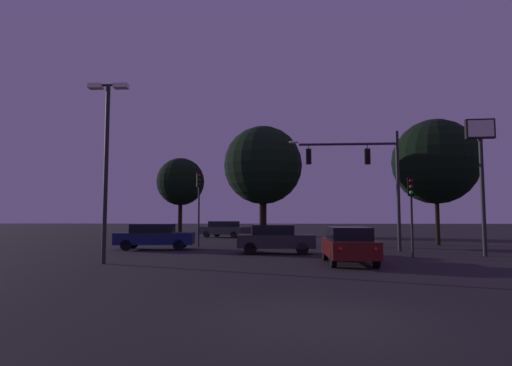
{
  "coord_description": "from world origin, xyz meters",
  "views": [
    {
      "loc": [
        -0.84,
        -8.03,
        1.95
      ],
      "look_at": [
        -1.79,
        14.51,
        3.76
      ],
      "focal_mm": 29.5,
      "sensor_mm": 36.0,
      "label": 1
    }
  ],
  "objects": [
    {
      "name": "traffic_light_corner_left",
      "position": [
        -5.74,
        19.32,
        3.38
      ],
      "size": [
        0.37,
        0.39,
        4.8
      ],
      "color": "#232326",
      "rests_on": "ground"
    },
    {
      "name": "tree_behind_sign",
      "position": [
        -11.28,
        38.56,
        5.84
      ],
      "size": [
        5.32,
        5.32,
        8.52
      ],
      "color": "black",
      "rests_on": "ground"
    },
    {
      "name": "traffic_light_corner_right",
      "position": [
        5.82,
        12.58,
        2.74
      ],
      "size": [
        0.35,
        0.38,
        3.84
      ],
      "color": "#232326",
      "rests_on": "ground"
    },
    {
      "name": "traffic_signal_mast_arm",
      "position": [
        4.47,
        16.14,
        4.64
      ],
      "size": [
        6.27,
        0.46,
        6.84
      ],
      "color": "#232326",
      "rests_on": "ground"
    },
    {
      "name": "ground_plane",
      "position": [
        0.0,
        24.5,
        0.0
      ],
      "size": [
        168.0,
        168.0,
        0.0
      ],
      "primitive_type": "plane",
      "color": "black",
      "rests_on": "ground"
    },
    {
      "name": "tree_left_far",
      "position": [
        10.46,
        21.55,
        5.77
      ],
      "size": [
        5.91,
        5.91,
        8.74
      ],
      "color": "black",
      "rests_on": "ground"
    },
    {
      "name": "tree_center_horizon",
      "position": [
        -1.61,
        22.3,
        5.66
      ],
      "size": [
        5.68,
        5.68,
        8.52
      ],
      "color": "black",
      "rests_on": "ground"
    },
    {
      "name": "car_far_lane",
      "position": [
        -5.4,
        31.18,
        0.8
      ],
      "size": [
        4.93,
        3.76,
        1.52
      ],
      "color": "#232328",
      "rests_on": "ground"
    },
    {
      "name": "parking_lot_lamp_post",
      "position": [
        -7.9,
        9.28,
        4.87
      ],
      "size": [
        1.7,
        0.36,
        7.62
      ],
      "color": "#232326",
      "rests_on": "ground"
    },
    {
      "name": "car_nearside_lane",
      "position": [
        2.27,
        9.68,
        0.79
      ],
      "size": [
        1.85,
        4.15,
        1.52
      ],
      "color": "#4C0F0F",
      "rests_on": "ground"
    },
    {
      "name": "car_crossing_left",
      "position": [
        -0.74,
        14.37,
        0.79
      ],
      "size": [
        4.12,
        1.83,
        1.52
      ],
      "color": "#232328",
      "rests_on": "ground"
    },
    {
      "name": "car_crossing_right",
      "position": [
        -7.92,
        16.84,
        0.8
      ],
      "size": [
        4.73,
        2.31,
        1.52
      ],
      "color": "#0F1947",
      "rests_on": "ground"
    },
    {
      "name": "store_sign_illuminated",
      "position": [
        9.59,
        13.34,
        5.04
      ],
      "size": [
        1.42,
        0.38,
        6.87
      ],
      "color": "#232326",
      "rests_on": "ground"
    }
  ]
}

